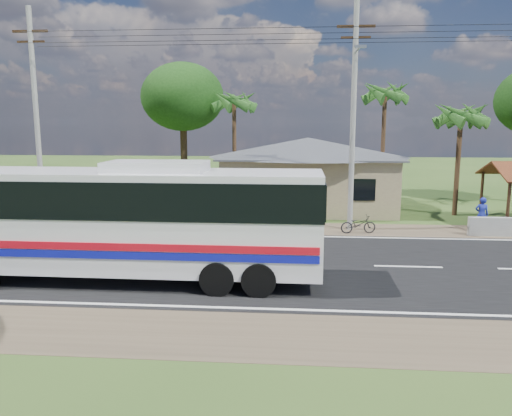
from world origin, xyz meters
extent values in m
plane|color=#284518|center=(0.00, 0.00, 0.00)|extent=(120.00, 120.00, 0.00)
cube|color=black|center=(0.00, 0.00, 0.01)|extent=(120.00, 10.00, 0.02)
cube|color=brown|center=(0.00, 6.50, 0.01)|extent=(120.00, 3.00, 0.01)
cube|color=brown|center=(0.00, -6.50, 0.01)|extent=(120.00, 3.00, 0.01)
cube|color=silver|center=(0.00, 4.70, 0.03)|extent=(120.00, 0.15, 0.01)
cube|color=silver|center=(0.00, -4.70, 0.03)|extent=(120.00, 0.15, 0.01)
cube|color=silver|center=(0.00, 0.00, 0.03)|extent=(120.00, 0.15, 0.01)
cube|color=tan|center=(1.00, 13.00, 1.60)|extent=(10.00, 8.00, 3.20)
cube|color=#4C4F54|center=(1.00, 13.00, 3.25)|extent=(10.60, 8.60, 0.10)
pyramid|color=#4C4F54|center=(1.00, 13.00, 4.40)|extent=(12.40, 10.00, 1.20)
cube|color=black|center=(-2.00, 8.98, 1.70)|extent=(1.20, 0.08, 1.20)
cube|color=black|center=(1.00, 8.98, 1.70)|extent=(1.20, 0.08, 1.20)
cube|color=black|center=(4.00, 8.98, 1.70)|extent=(1.20, 0.08, 1.20)
cylinder|color=#362613|center=(10.70, 6.70, 1.30)|extent=(0.16, 0.16, 2.60)
cylinder|color=#362613|center=(10.70, 10.30, 1.30)|extent=(0.16, 0.16, 2.60)
cylinder|color=#9E9E99|center=(-13.00, 6.50, 5.50)|extent=(0.26, 0.26, 11.00)
cube|color=#362613|center=(-13.00, 6.50, 9.80)|extent=(1.80, 0.12, 0.12)
cube|color=#362613|center=(-13.00, 6.50, 9.30)|extent=(1.40, 0.10, 0.10)
cylinder|color=#9E9E99|center=(3.00, 6.50, 5.50)|extent=(0.26, 0.26, 11.00)
cube|color=#362613|center=(3.00, 6.50, 9.80)|extent=(1.80, 0.12, 0.12)
cube|color=#362613|center=(3.00, 6.50, 9.30)|extent=(1.40, 0.10, 0.10)
cylinder|color=gray|center=(3.00, 5.50, 8.60)|extent=(0.08, 2.00, 0.08)
cube|color=gray|center=(3.00, 4.50, 8.60)|extent=(0.50, 0.18, 0.12)
cylinder|color=black|center=(-5.00, 6.50, 9.60)|extent=(16.00, 0.02, 0.02)
cylinder|color=#47301E|center=(9.50, 11.00, 3.00)|extent=(0.28, 0.28, 6.00)
cylinder|color=#47301E|center=(6.00, 15.50, 3.75)|extent=(0.28, 0.28, 7.50)
cylinder|color=#47301E|center=(-4.00, 16.00, 3.50)|extent=(0.28, 0.28, 7.00)
cylinder|color=#47301E|center=(-8.00, 18.00, 2.97)|extent=(0.50, 0.50, 5.95)
ellipsoid|color=#14330D|center=(-8.00, 18.00, 7.15)|extent=(6.00, 6.00, 4.92)
cube|color=silver|center=(-5.39, -2.34, 2.12)|extent=(13.08, 2.81, 3.27)
cube|color=black|center=(-5.39, -2.34, 2.94)|extent=(13.14, 2.88, 1.20)
cube|color=#B20A19|center=(-5.40, -3.72, 1.52)|extent=(12.85, 0.13, 0.24)
cube|color=#0D1193|center=(-5.40, -3.72, 1.25)|extent=(12.85, 0.13, 0.24)
cube|color=silver|center=(-4.30, -2.35, 3.92)|extent=(3.28, 1.77, 0.33)
cylinder|color=black|center=(-9.74, -1.06, 0.54)|extent=(1.09, 0.39, 1.09)
cylinder|color=black|center=(-2.14, -3.62, 0.54)|extent=(1.09, 0.39, 1.09)
cylinder|color=black|center=(-2.12, -1.11, 0.54)|extent=(1.09, 0.39, 1.09)
cylinder|color=black|center=(-0.83, -3.63, 0.54)|extent=(1.09, 0.39, 1.09)
cylinder|color=black|center=(-0.81, -1.12, 0.54)|extent=(1.09, 0.39, 1.09)
imported|color=black|center=(3.32, 5.66, 0.45)|extent=(1.78, 0.85, 0.90)
imported|color=navy|center=(9.43, 6.56, 0.86)|extent=(0.70, 0.53, 1.72)
camera|label=1|loc=(0.27, -18.38, 5.36)|focal=35.00mm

